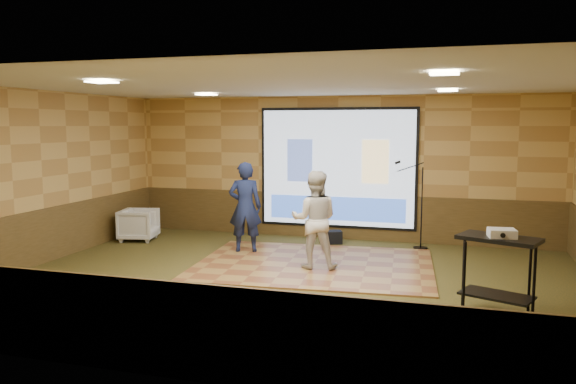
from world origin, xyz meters
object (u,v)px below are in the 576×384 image
(av_table, at_px, (498,260))
(projector, at_px, (502,233))
(player_right, at_px, (315,220))
(mic_stand, at_px, (418,223))
(player_left, at_px, (245,207))
(duffel_bag, at_px, (331,237))
(projector_screen, at_px, (337,169))
(banquet_chair, at_px, (139,225))
(dance_floor, at_px, (314,264))

(av_table, height_order, projector, projector)
(player_right, bearing_deg, mic_stand, -136.72)
(player_left, distance_m, duffel_bag, 2.02)
(av_table, bearing_deg, projector_screen, 125.13)
(projector_screen, relative_size, banquet_chair, 4.57)
(player_right, height_order, av_table, player_right)
(banquet_chair, bearing_deg, player_left, -112.25)
(player_right, xyz_separation_m, duffel_bag, (-0.16, 2.09, -0.71))
(projector_screen, distance_m, dance_floor, 2.75)
(dance_floor, distance_m, player_left, 1.80)
(projector_screen, height_order, av_table, projector_screen)
(banquet_chair, distance_m, duffel_bag, 4.01)
(projector, height_order, banquet_chair, projector)
(mic_stand, distance_m, banquet_chair, 5.70)
(mic_stand, relative_size, duffel_bag, 4.15)
(projector, height_order, mic_stand, mic_stand)
(projector, relative_size, banquet_chair, 0.44)
(dance_floor, height_order, player_right, player_right)
(dance_floor, distance_m, player_right, 0.87)
(projector_screen, height_order, player_right, projector_screen)
(dance_floor, height_order, duffel_bag, duffel_bag)
(projector_screen, xyz_separation_m, dance_floor, (0.09, -2.33, -1.46))
(player_left, relative_size, av_table, 1.67)
(duffel_bag, bearing_deg, player_left, -137.38)
(player_left, height_order, projector, player_left)
(projector, bearing_deg, duffel_bag, 121.54)
(player_left, height_order, duffel_bag, player_left)
(player_right, bearing_deg, duffel_bag, -96.09)
(projector_screen, bearing_deg, banquet_chair, -161.20)
(dance_floor, distance_m, projector, 3.56)
(projector_screen, xyz_separation_m, duffel_bag, (-0.00, -0.50, -1.35))
(projector_screen, relative_size, player_right, 2.04)
(dance_floor, height_order, player_left, player_left)
(duffel_bag, bearing_deg, dance_floor, -87.13)
(av_table, distance_m, mic_stand, 3.87)
(dance_floor, xyz_separation_m, mic_stand, (1.63, 1.86, 0.48))
(projector, relative_size, mic_stand, 0.19)
(dance_floor, distance_m, duffel_bag, 1.83)
(projector_screen, bearing_deg, duffel_bag, -90.23)
(player_left, xyz_separation_m, projector, (4.32, -2.41, 0.19))
(player_right, distance_m, av_table, 3.17)
(projector, xyz_separation_m, mic_stand, (-1.22, 3.71, -0.57))
(dance_floor, xyz_separation_m, banquet_chair, (-4.01, 0.99, 0.32))
(player_left, bearing_deg, projector_screen, -144.54)
(player_left, distance_m, av_table, 4.91)
(projector_screen, relative_size, duffel_bag, 8.04)
(av_table, xyz_separation_m, mic_stand, (-1.20, 3.67, -0.22))
(av_table, relative_size, mic_stand, 0.59)
(dance_floor, xyz_separation_m, av_table, (2.82, -1.81, 0.70))
(projector_screen, distance_m, duffel_bag, 1.44)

